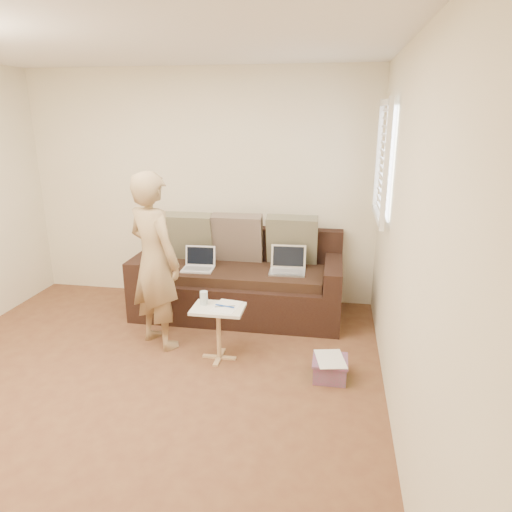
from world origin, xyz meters
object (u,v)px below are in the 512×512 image
sofa (238,276)px  side_table (219,333)px  person (155,261)px  drinking_glass (204,298)px  striped_box (330,368)px  laptop_silver (287,273)px  laptop_white (198,270)px

sofa → side_table: size_ratio=4.44×
person → side_table: size_ratio=3.32×
person → drinking_glass: person is taller
person → striped_box: (1.62, -0.36, -0.73)m
sofa → drinking_glass: (-0.11, -0.97, 0.13)m
striped_box → laptop_silver: bearing=113.6°
side_table → person: bearing=163.3°
laptop_silver → drinking_glass: (-0.64, -0.89, 0.04)m
side_table → striped_box: side_table is taller
laptop_silver → person: size_ratio=0.22×
laptop_silver → striped_box: 1.28m
person → side_table: (0.63, -0.19, -0.58)m
sofa → side_table: (0.03, -1.02, -0.18)m
laptop_silver → sofa: bearing=169.2°
laptop_white → drinking_glass: bearing=-72.3°
laptop_silver → side_table: bearing=-120.4°
laptop_silver → side_table: laptop_silver is taller
sofa → person: 1.10m
sofa → laptop_white: sofa is taller
laptop_silver → laptop_white: laptop_silver is taller
striped_box → drinking_glass: bearing=169.4°
laptop_white → person: person is taller
sofa → side_table: sofa is taller
sofa → striped_box: size_ratio=7.66×
sofa → side_table: 1.03m
drinking_glass → sofa: bearing=83.8°
laptop_white → side_table: size_ratio=0.66×
side_table → drinking_glass: size_ratio=4.13×
person → drinking_glass: size_ratio=13.73×
striped_box → sofa: bearing=130.7°
striped_box → person: bearing=167.6°
sofa → laptop_silver: bearing=-8.5°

